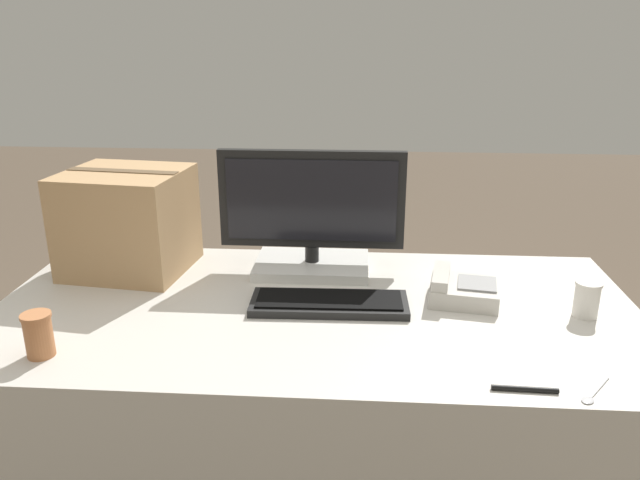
{
  "coord_description": "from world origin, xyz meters",
  "views": [
    {
      "loc": [
        0.12,
        -1.58,
        1.48
      ],
      "look_at": [
        0.0,
        0.14,
        0.88
      ],
      "focal_mm": 35.0,
      "sensor_mm": 36.0,
      "label": 1
    }
  ],
  "objects": [
    {
      "name": "keyboard",
      "position": [
        0.04,
        0.0,
        0.75
      ],
      "size": [
        0.44,
        0.17,
        0.03
      ],
      "rotation": [
        0.0,
        0.0,
        0.02
      ],
      "color": "black",
      "rests_on": "office_desk"
    },
    {
      "name": "cardboard_box",
      "position": [
        -0.61,
        0.25,
        0.89
      ],
      "size": [
        0.4,
        0.36,
        0.32
      ],
      "rotation": [
        0.0,
        0.0,
        -0.12
      ],
      "color": "tan",
      "rests_on": "office_desk"
    },
    {
      "name": "desk_phone",
      "position": [
        0.41,
        0.08,
        0.76
      ],
      "size": [
        0.22,
        0.21,
        0.08
      ],
      "rotation": [
        0.0,
        0.0,
        -0.17
      ],
      "color": "beige",
      "rests_on": "office_desk"
    },
    {
      "name": "paper_cup_right",
      "position": [
        0.73,
        -0.01,
        0.78
      ],
      "size": [
        0.07,
        0.07,
        0.1
      ],
      "color": "white",
      "rests_on": "office_desk"
    },
    {
      "name": "spoon",
      "position": [
        0.62,
        -0.4,
        0.74
      ],
      "size": [
        0.1,
        0.12,
        0.0
      ],
      "rotation": [
        0.0,
        0.0,
        4.05
      ],
      "color": "silver",
      "rests_on": "office_desk"
    },
    {
      "name": "monitor",
      "position": [
        -0.03,
        0.27,
        0.9
      ],
      "size": [
        0.58,
        0.24,
        0.39
      ],
      "color": "white",
      "rests_on": "office_desk"
    },
    {
      "name": "pen_marker",
      "position": [
        0.48,
        -0.39,
        0.74
      ],
      "size": [
        0.14,
        0.02,
        0.01
      ],
      "rotation": [
        0.0,
        0.0,
        3.11
      ],
      "color": "black",
      "rests_on": "office_desk"
    },
    {
      "name": "office_desk",
      "position": [
        0.0,
        0.0,
        0.37
      ],
      "size": [
        1.8,
        0.9,
        0.73
      ],
      "color": "beige",
      "rests_on": "ground_plane"
    },
    {
      "name": "paper_cup_left",
      "position": [
        -0.63,
        -0.31,
        0.79
      ],
      "size": [
        0.07,
        0.07,
        0.11
      ],
      "color": "#BC7547",
      "rests_on": "office_desk"
    }
  ]
}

